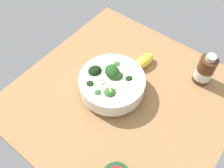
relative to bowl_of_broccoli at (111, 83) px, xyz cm
name	(u,v)px	position (x,y,z in cm)	size (l,w,h in cm)	color
ground_plane	(123,100)	(-0.65, 4.23, -6.76)	(64.92, 64.92, 4.72)	#996D42
bowl_of_broccoli	(111,83)	(0.00, 0.00, 0.00)	(20.40, 20.40, 10.33)	silver
lemon_wedge	(144,61)	(-15.81, 2.00, -2.48)	(8.40, 4.05, 3.84)	yellow
bottle_short	(205,71)	(-21.94, 20.68, 0.49)	(5.61, 5.61, 11.67)	#472814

